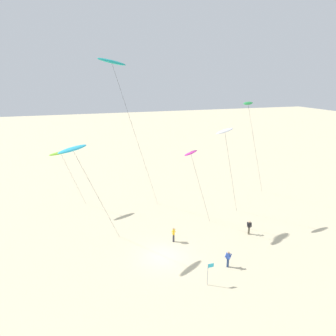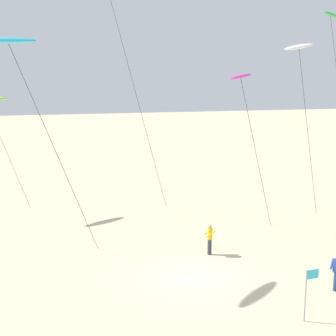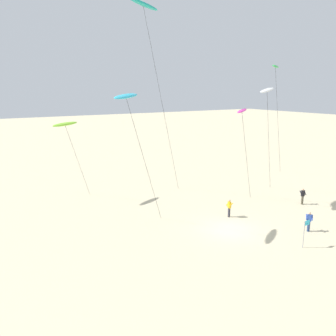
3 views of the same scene
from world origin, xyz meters
name	(u,v)px [view 1 (image 1 of 3)]	position (x,y,z in m)	size (l,w,h in m)	color
ground_plane	(163,256)	(0.00, 0.00, 0.00)	(260.00, 260.00, 0.00)	beige
kite_cyan	(73,150)	(-7.67, 3.17, 10.93)	(5.70, 3.35, 11.32)	#33BFE0
kite_magenta	(191,154)	(4.47, 3.83, 9.39)	(4.57, 2.51, 9.77)	#D8339E
kite_teal	(112,63)	(-2.71, 9.62, 18.90)	(7.65, 3.80, 19.59)	teal
kite_lime	(61,153)	(-9.13, 14.51, 8.05)	(4.20, 2.38, 8.35)	#8CD833
kite_green	(248,104)	(14.81, 9.38, 13.99)	(7.00, 4.02, 14.36)	green
kite_white	(225,132)	(9.37, 5.43, 11.28)	(4.81, 2.43, 11.77)	white
kite_flyer_nearest	(228,259)	(5.34, -3.67, 0.89)	(0.72, 0.73, 1.67)	navy
kite_flyer_middle	(249,227)	(10.75, 1.11, 0.89)	(0.70, 0.69, 1.67)	#4C4738
kite_flyer_furthest	(174,234)	(1.97, 2.29, 0.89)	(0.60, 0.62, 1.67)	#33333D
marker_flag	(209,270)	(2.51, -5.43, 1.49)	(0.56, 0.05, 2.10)	gray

